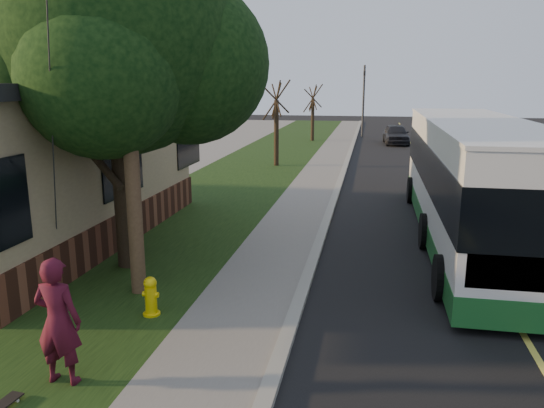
{
  "coord_description": "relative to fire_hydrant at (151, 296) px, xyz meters",
  "views": [
    {
      "loc": [
        1.28,
        -8.52,
        4.29
      ],
      "look_at": [
        -0.95,
        3.27,
        1.5
      ],
      "focal_mm": 35.0,
      "sensor_mm": 36.0,
      "label": 1
    }
  ],
  "objects": [
    {
      "name": "ground",
      "position": [
        2.6,
        0.0,
        -0.43
      ],
      "size": [
        120.0,
        120.0,
        0.0
      ],
      "primitive_type": "plane",
      "color": "black",
      "rests_on": "ground"
    },
    {
      "name": "fire_hydrant",
      "position": [
        0.0,
        0.0,
        0.0
      ],
      "size": [
        0.32,
        0.32,
        0.74
      ],
      "color": "yellow",
      "rests_on": "grass_verge"
    },
    {
      "name": "distant_car",
      "position": [
        5.51,
        29.47,
        0.25
      ],
      "size": [
        1.86,
        4.1,
        1.37
      ],
      "primitive_type": "imported",
      "rotation": [
        0.0,
        0.0,
        0.06
      ],
      "color": "black",
      "rests_on": "ground"
    },
    {
      "name": "bare_tree_near",
      "position": [
        -0.9,
        18.0,
        1.72
      ],
      "size": [
        1.38,
        1.21,
        4.31
      ],
      "color": "black",
      "rests_on": "grass_verge"
    },
    {
      "name": "bare_tree_far",
      "position": [
        -0.4,
        30.0,
        1.57
      ],
      "size": [
        1.38,
        1.21,
        4.03
      ],
      "color": "black",
      "rests_on": "grass_verge"
    },
    {
      "name": "leafy_tree",
      "position": [
        -1.57,
        2.65,
        4.73
      ],
      "size": [
        6.3,
        6.0,
        7.8
      ],
      "color": "black",
      "rests_on": "grass_verge"
    },
    {
      "name": "skateboarder",
      "position": [
        -0.34,
        -2.34,
        0.58
      ],
      "size": [
        0.69,
        0.45,
        1.88
      ],
      "primitive_type": "imported",
      "rotation": [
        0.0,
        0.0,
        3.15
      ],
      "color": "#440D1D",
      "rests_on": "grass_verge"
    },
    {
      "name": "dumpster",
      "position": [
        -6.79,
        6.52,
        0.26
      ],
      "size": [
        1.73,
        1.52,
        1.29
      ],
      "color": "black",
      "rests_on": "building_lot"
    },
    {
      "name": "traffic_signal",
      "position": [
        3.1,
        34.0,
        2.73
      ],
      "size": [
        0.18,
        0.22,
        5.5
      ],
      "color": "#2D2D30",
      "rests_on": "ground"
    },
    {
      "name": "grass_verge",
      "position": [
        -1.9,
        10.0,
        -0.4
      ],
      "size": [
        5.0,
        80.0,
        0.07
      ],
      "primitive_type": "cube",
      "color": "black",
      "rests_on": "ground"
    },
    {
      "name": "road",
      "position": [
        6.6,
        10.0,
        -0.43
      ],
      "size": [
        8.0,
        80.0,
        0.01
      ],
      "primitive_type": "cube",
      "color": "black",
      "rests_on": "ground"
    },
    {
      "name": "utility_pole",
      "position": [
        -0.71,
        0.99,
        4.2
      ],
      "size": [
        2.86,
        3.21,
        9.07
      ],
      "color": "#473321",
      "rests_on": "ground"
    },
    {
      "name": "sidewalk",
      "position": [
        1.6,
        10.0,
        -0.39
      ],
      "size": [
        2.0,
        80.0,
        0.08
      ],
      "primitive_type": "cube",
      "color": "slate",
      "rests_on": "ground"
    },
    {
      "name": "transit_bus",
      "position": [
        6.62,
        6.31,
        1.32
      ],
      "size": [
        2.81,
        12.16,
        3.29
      ],
      "color": "silver",
      "rests_on": "ground"
    },
    {
      "name": "curb",
      "position": [
        2.6,
        10.0,
        -0.37
      ],
      "size": [
        0.25,
        80.0,
        0.12
      ],
      "primitive_type": "cube",
      "color": "gray",
      "rests_on": "ground"
    }
  ]
}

